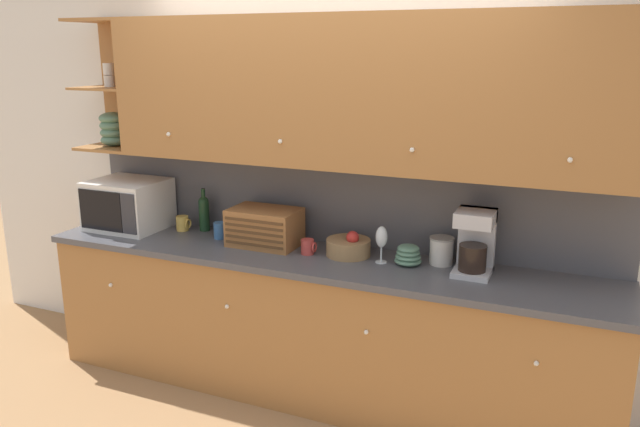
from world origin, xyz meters
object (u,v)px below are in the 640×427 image
Objects in this scene: fruit_basket at (349,247)px; bowl_stack_on_counter at (408,255)px; mug_blue_second at (183,223)px; wine_bottle at (204,212)px; storage_canister at (441,251)px; mug_patterned_third at (308,247)px; bread_box at (265,227)px; microwave at (128,204)px; wine_glass at (382,238)px; mug at (221,230)px; coffee_maker at (475,242)px.

fruit_basket reaches higher than bowl_stack_on_counter.
bowl_stack_on_counter is at bearing -2.45° from mug_blue_second.
storage_canister is at bearing -1.50° from wine_bottle.
mug_patterned_third is at bearing -162.24° from fruit_basket.
bread_box is 0.56m from fruit_basket.
bread_box is 0.34m from mug_patterned_third.
mug_blue_second is at bearing 174.38° from bread_box.
bread_box reaches higher than bowl_stack_on_counter.
microwave is 4.89× the size of mug_blue_second.
mug_patterned_third is at bearing -176.59° from wine_glass.
mug_patterned_third is (1.37, -0.03, -0.12)m from microwave.
bread_box is at bearing 179.84° from bowl_stack_on_counter.
storage_canister reaches higher than mug_patterned_third.
fruit_basket is at bearing 176.96° from bowl_stack_on_counter.
bread_box is (0.53, -0.13, -0.01)m from wine_bottle.
wine_bottle is 0.68× the size of bread_box.
mug_blue_second is at bearing 13.63° from microwave.
bowl_stack_on_counter is at bearing -0.62° from mug.
mug_blue_second is at bearing 170.78° from mug.
mug_patterned_third is (0.85, -0.18, -0.09)m from wine_bottle.
fruit_basket is 0.73× the size of coffee_maker.
mug is at bearing 2.97° from microwave.
microwave is at bearing 178.67° from mug_patterned_third.
wine_glass is at bearing -3.81° from mug_blue_second.
mug is at bearing 174.02° from mug_patterned_third.
storage_canister reaches higher than bowl_stack_on_counter.
storage_canister is at bearing 0.56° from mug_blue_second.
wine_bottle reaches higher than wine_glass.
bread_box is at bearing -5.62° from mug_blue_second.
wine_bottle is 2.72× the size of mug.
bowl_stack_on_counter is at bearing 0.67° from microwave.
mug_blue_second is at bearing 178.10° from coffee_maker.
bowl_stack_on_counter is (1.59, -0.07, 0.01)m from mug_blue_second.
mug_patterned_third is at bearing -12.07° from wine_bottle.
mug is at bearing -29.72° from wine_bottle.
bread_box is (0.67, -0.07, 0.07)m from mug_blue_second.
coffee_maker is at bearing -0.38° from mug.
mug is 0.67× the size of storage_canister.
bread_box is at bearing -1.93° from mug.
mug_blue_second is 0.34m from mug.
wine_bottle is (0.14, 0.06, 0.08)m from mug_blue_second.
mug is at bearing -179.61° from fruit_basket.
bowl_stack_on_counter is (1.97, 0.02, -0.11)m from microwave.
mug_patterned_third is 0.46m from wine_glass.
wine_bottle is 1.09m from fruit_basket.
microwave is 4.57× the size of mug.
mug is at bearing -9.22° from mug_blue_second.
fruit_basket is (1.60, 0.04, -0.11)m from microwave.
bread_box reaches higher than mug_patterned_third.
wine_glass is 0.18m from bowl_stack_on_counter.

